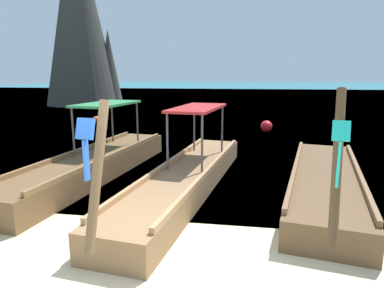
% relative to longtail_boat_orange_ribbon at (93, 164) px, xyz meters
% --- Properties ---
extents(ground, '(120.00, 120.00, 0.00)m').
position_rel_longtail_boat_orange_ribbon_xyz_m(ground, '(2.60, -3.89, -0.34)').
color(ground, beige).
extents(sea_water, '(120.00, 120.00, 0.00)m').
position_rel_longtail_boat_orange_ribbon_xyz_m(sea_water, '(2.60, 57.65, -0.34)').
color(sea_water, '#147A89').
rests_on(sea_water, ground).
extents(longtail_boat_orange_ribbon, '(1.99, 7.12, 2.49)m').
position_rel_longtail_boat_orange_ribbon_xyz_m(longtail_boat_orange_ribbon, '(0.00, 0.00, 0.00)').
color(longtail_boat_orange_ribbon, brown).
rests_on(longtail_boat_orange_ribbon, ground).
extents(longtail_boat_blue_ribbon, '(2.06, 7.40, 2.28)m').
position_rel_longtail_boat_orange_ribbon_xyz_m(longtail_boat_blue_ribbon, '(2.53, -0.63, -0.03)').
color(longtail_boat_blue_ribbon, olive).
rests_on(longtail_boat_blue_ribbon, ground).
extents(longtail_boat_turquoise_ribbon, '(2.48, 6.64, 2.42)m').
position_rel_longtail_boat_orange_ribbon_xyz_m(longtail_boat_turquoise_ribbon, '(5.56, -0.40, -0.08)').
color(longtail_boat_turquoise_ribbon, brown).
rests_on(longtail_boat_turquoise_ribbon, ground).
extents(karst_rock, '(6.36, 6.11, 15.93)m').
position_rel_longtail_boat_orange_ribbon_xyz_m(karst_rock, '(-10.17, 20.37, 7.43)').
color(karst_rock, '#383833').
rests_on(karst_rock, ground).
extents(mooring_buoy_near, '(0.41, 0.41, 0.41)m').
position_rel_longtail_boat_orange_ribbon_xyz_m(mooring_buoy_near, '(-4.02, 9.03, -0.13)').
color(mooring_buoy_near, '#EA5119').
rests_on(mooring_buoy_near, sea_water).
extents(mooring_buoy_far, '(0.54, 0.54, 0.54)m').
position_rel_longtail_boat_orange_ribbon_xyz_m(mooring_buoy_far, '(4.75, 7.71, -0.07)').
color(mooring_buoy_far, red).
rests_on(mooring_buoy_far, sea_water).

